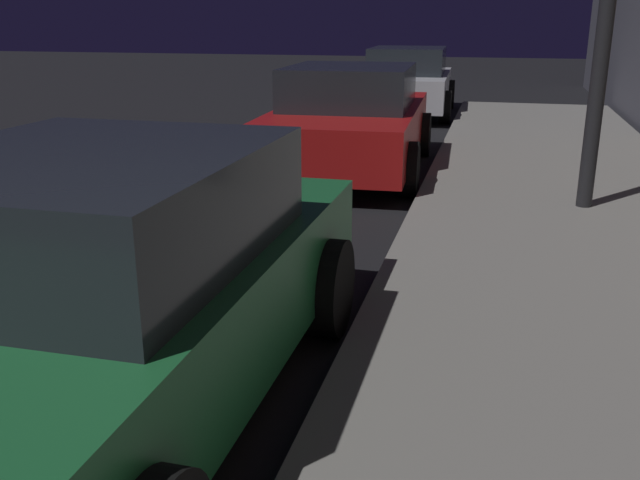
# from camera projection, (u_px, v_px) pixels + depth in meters

# --- Properties ---
(car_green) EXTENTS (2.14, 4.13, 1.43)m
(car_green) POSITION_uv_depth(u_px,v_px,m) (92.00, 290.00, 3.60)
(car_green) COLOR #19592D
(car_green) RESTS_ON ground
(car_red) EXTENTS (2.24, 4.31, 1.43)m
(car_red) POSITION_uv_depth(u_px,v_px,m) (350.00, 120.00, 9.55)
(car_red) COLOR maroon
(car_red) RESTS_ON ground
(car_silver) EXTENTS (2.12, 4.09, 1.43)m
(car_silver) POSITION_uv_depth(u_px,v_px,m) (407.00, 82.00, 15.15)
(car_silver) COLOR #B7B7BF
(car_silver) RESTS_ON ground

